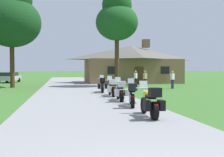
{
  "coord_description": "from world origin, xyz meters",
  "views": [
    {
      "loc": [
        -1.31,
        -3.08,
        1.82
      ],
      "look_at": [
        2.74,
        18.82,
        1.07
      ],
      "focal_mm": 44.28,
      "sensor_mm": 36.0,
      "label": 1
    }
  ],
  "objects_px": {
    "tree_by_lodge_front": "(117,18)",
    "parked_silver_suv_far_left": "(9,77)",
    "motorcycle_red_second_in_row": "(132,95)",
    "tree_left_near": "(12,16)",
    "motorcycle_green_third_in_row": "(120,91)",
    "bystander_white_shirt_near_lodge": "(136,78)",
    "bystander_tan_shirt_by_tree": "(145,78)",
    "motorcycle_orange_farthest_in_row": "(102,85)",
    "bystander_white_shirt_beside_signpost": "(172,79)",
    "motorcycle_yellow_nearest_to_camera": "(151,102)",
    "motorcycle_silver_fourth_in_row": "(112,88)"
  },
  "relations": [
    {
      "from": "bystander_tan_shirt_by_tree",
      "to": "motorcycle_orange_farthest_in_row",
      "type": "bearing_deg",
      "value": 20.2
    },
    {
      "from": "motorcycle_red_second_in_row",
      "to": "bystander_white_shirt_beside_signpost",
      "type": "xyz_separation_m",
      "value": [
        6.91,
        11.58,
        0.31
      ]
    },
    {
      "from": "parked_silver_suv_far_left",
      "to": "tree_by_lodge_front",
      "type": "bearing_deg",
      "value": -30.99
    },
    {
      "from": "tree_by_lodge_front",
      "to": "parked_silver_suv_far_left",
      "type": "relative_size",
      "value": 2.08
    },
    {
      "from": "motorcycle_orange_farthest_in_row",
      "to": "parked_silver_suv_far_left",
      "type": "bearing_deg",
      "value": 123.98
    },
    {
      "from": "motorcycle_red_second_in_row",
      "to": "bystander_tan_shirt_by_tree",
      "type": "bearing_deg",
      "value": 81.69
    },
    {
      "from": "bystander_white_shirt_near_lodge",
      "to": "motorcycle_green_third_in_row",
      "type": "bearing_deg",
      "value": 22.91
    },
    {
      "from": "bystander_white_shirt_beside_signpost",
      "to": "bystander_tan_shirt_by_tree",
      "type": "height_order",
      "value": "bystander_tan_shirt_by_tree"
    },
    {
      "from": "bystander_tan_shirt_by_tree",
      "to": "tree_left_near",
      "type": "bearing_deg",
      "value": -37.51
    },
    {
      "from": "bystander_white_shirt_near_lodge",
      "to": "bystander_tan_shirt_by_tree",
      "type": "height_order",
      "value": "bystander_tan_shirt_by_tree"
    },
    {
      "from": "motorcycle_yellow_nearest_to_camera",
      "to": "motorcycle_red_second_in_row",
      "type": "height_order",
      "value": "same"
    },
    {
      "from": "motorcycle_red_second_in_row",
      "to": "parked_silver_suv_far_left",
      "type": "height_order",
      "value": "parked_silver_suv_far_left"
    },
    {
      "from": "motorcycle_yellow_nearest_to_camera",
      "to": "bystander_tan_shirt_by_tree",
      "type": "bearing_deg",
      "value": 75.63
    },
    {
      "from": "motorcycle_green_third_in_row",
      "to": "bystander_white_shirt_near_lodge",
      "type": "distance_m",
      "value": 14.05
    },
    {
      "from": "tree_left_near",
      "to": "bystander_tan_shirt_by_tree",
      "type": "bearing_deg",
      "value": -10.9
    },
    {
      "from": "motorcycle_silver_fourth_in_row",
      "to": "bystander_white_shirt_near_lodge",
      "type": "bearing_deg",
      "value": 67.77
    },
    {
      "from": "motorcycle_orange_farthest_in_row",
      "to": "bystander_tan_shirt_by_tree",
      "type": "distance_m",
      "value": 7.38
    },
    {
      "from": "bystander_white_shirt_beside_signpost",
      "to": "tree_by_lodge_front",
      "type": "xyz_separation_m",
      "value": [
        -4.47,
        4.04,
        6.23
      ]
    },
    {
      "from": "motorcycle_green_third_in_row",
      "to": "motorcycle_orange_farthest_in_row",
      "type": "height_order",
      "value": "same"
    },
    {
      "from": "motorcycle_yellow_nearest_to_camera",
      "to": "parked_silver_suv_far_left",
      "type": "bearing_deg",
      "value": 111.1
    },
    {
      "from": "motorcycle_green_third_in_row",
      "to": "motorcycle_orange_farthest_in_row",
      "type": "distance_m",
      "value": 5.71
    },
    {
      "from": "bystander_tan_shirt_by_tree",
      "to": "tree_left_near",
      "type": "xyz_separation_m",
      "value": [
        -12.82,
        2.47,
        6.1
      ]
    },
    {
      "from": "motorcycle_red_second_in_row",
      "to": "tree_left_near",
      "type": "distance_m",
      "value": 18.87
    },
    {
      "from": "motorcycle_yellow_nearest_to_camera",
      "to": "motorcycle_red_second_in_row",
      "type": "distance_m",
      "value": 3.06
    },
    {
      "from": "tree_by_lodge_front",
      "to": "tree_left_near",
      "type": "bearing_deg",
      "value": 178.87
    },
    {
      "from": "motorcycle_green_third_in_row",
      "to": "bystander_white_shirt_beside_signpost",
      "type": "bearing_deg",
      "value": 56.99
    },
    {
      "from": "motorcycle_silver_fourth_in_row",
      "to": "bystander_white_shirt_near_lodge",
      "type": "distance_m",
      "value": 11.46
    },
    {
      "from": "bystander_white_shirt_beside_signpost",
      "to": "tree_by_lodge_front",
      "type": "bearing_deg",
      "value": -71.42
    },
    {
      "from": "motorcycle_red_second_in_row",
      "to": "tree_left_near",
      "type": "xyz_separation_m",
      "value": [
        -8.01,
        15.83,
        6.43
      ]
    },
    {
      "from": "bystander_white_shirt_near_lodge",
      "to": "bystander_white_shirt_beside_signpost",
      "type": "bearing_deg",
      "value": 73.28
    },
    {
      "from": "motorcycle_orange_farthest_in_row",
      "to": "tree_left_near",
      "type": "relative_size",
      "value": 0.19
    },
    {
      "from": "motorcycle_green_third_in_row",
      "to": "tree_by_lodge_front",
      "type": "relative_size",
      "value": 0.21
    },
    {
      "from": "bystander_white_shirt_near_lodge",
      "to": "tree_left_near",
      "type": "height_order",
      "value": "tree_left_near"
    },
    {
      "from": "motorcycle_red_second_in_row",
      "to": "bystander_white_shirt_near_lodge",
      "type": "relative_size",
      "value": 1.24
    },
    {
      "from": "motorcycle_orange_farthest_in_row",
      "to": "bystander_tan_shirt_by_tree",
      "type": "height_order",
      "value": "bystander_tan_shirt_by_tree"
    },
    {
      "from": "motorcycle_green_third_in_row",
      "to": "tree_left_near",
      "type": "relative_size",
      "value": 0.19
    },
    {
      "from": "motorcycle_orange_farthest_in_row",
      "to": "bystander_white_shirt_beside_signpost",
      "type": "height_order",
      "value": "bystander_white_shirt_beside_signpost"
    },
    {
      "from": "motorcycle_yellow_nearest_to_camera",
      "to": "motorcycle_silver_fourth_in_row",
      "type": "relative_size",
      "value": 1.0
    },
    {
      "from": "motorcycle_red_second_in_row",
      "to": "motorcycle_green_third_in_row",
      "type": "bearing_deg",
      "value": 103.23
    },
    {
      "from": "motorcycle_yellow_nearest_to_camera",
      "to": "bystander_white_shirt_near_lodge",
      "type": "xyz_separation_m",
      "value": [
        4.56,
        18.63,
        0.32
      ]
    },
    {
      "from": "bystander_tan_shirt_by_tree",
      "to": "tree_by_lodge_front",
      "type": "bearing_deg",
      "value": -70.28
    },
    {
      "from": "motorcycle_yellow_nearest_to_camera",
      "to": "motorcycle_silver_fourth_in_row",
      "type": "xyz_separation_m",
      "value": [
        0.08,
        8.08,
        0.0
      ]
    },
    {
      "from": "bystander_white_shirt_near_lodge",
      "to": "bystander_tan_shirt_by_tree",
      "type": "relative_size",
      "value": 0.99
    },
    {
      "from": "motorcycle_orange_farthest_in_row",
      "to": "tree_left_near",
      "type": "distance_m",
      "value": 12.78
    },
    {
      "from": "tree_left_near",
      "to": "bystander_white_shirt_beside_signpost",
      "type": "bearing_deg",
      "value": -15.87
    },
    {
      "from": "motorcycle_yellow_nearest_to_camera",
      "to": "motorcycle_orange_farthest_in_row",
      "type": "relative_size",
      "value": 1.0
    },
    {
      "from": "bystander_tan_shirt_by_tree",
      "to": "bystander_white_shirt_near_lodge",
      "type": "bearing_deg",
      "value": -107.62
    },
    {
      "from": "motorcycle_silver_fourth_in_row",
      "to": "motorcycle_orange_farthest_in_row",
      "type": "relative_size",
      "value": 1.0
    },
    {
      "from": "motorcycle_silver_fourth_in_row",
      "to": "parked_silver_suv_far_left",
      "type": "height_order",
      "value": "parked_silver_suv_far_left"
    },
    {
      "from": "tree_left_near",
      "to": "tree_by_lodge_front",
      "type": "distance_m",
      "value": 10.45
    }
  ]
}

